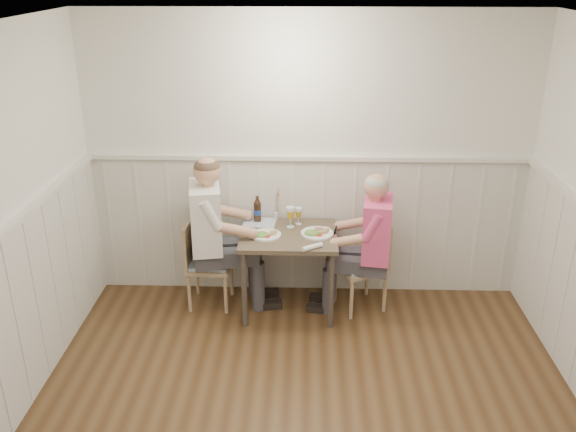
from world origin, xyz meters
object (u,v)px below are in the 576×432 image
at_px(dining_table, 289,245).
at_px(diner_cream, 213,246).
at_px(chair_right, 366,262).
at_px(beer_bottle, 257,210).
at_px(grass_vase, 276,205).
at_px(man_in_pink, 371,255).
at_px(chair_left, 204,260).

distance_m(dining_table, diner_cream, 0.68).
distance_m(dining_table, chair_right, 0.72).
distance_m(beer_bottle, grass_vase, 0.18).
relative_size(dining_table, diner_cream, 0.58).
height_order(man_in_pink, beer_bottle, man_in_pink).
bearing_deg(dining_table, beer_bottle, 138.03).
bearing_deg(dining_table, chair_left, 174.53).
distance_m(chair_right, grass_vase, 0.96).
height_order(chair_left, man_in_pink, man_in_pink).
relative_size(diner_cream, grass_vase, 4.43).
bearing_deg(beer_bottle, man_in_pink, -15.54).
bearing_deg(grass_vase, dining_table, -67.63).
relative_size(beer_bottle, grass_vase, 0.74).
height_order(chair_right, beer_bottle, beer_bottle).
distance_m(chair_right, man_in_pink, 0.15).
bearing_deg(dining_table, diner_cream, 178.76).
bearing_deg(grass_vase, chair_right, -15.61).
bearing_deg(beer_bottle, chair_right, -10.53).
xyz_separation_m(chair_right, chair_left, (-1.46, -0.01, -0.01)).
distance_m(chair_left, grass_vase, 0.82).
height_order(chair_right, chair_left, chair_right).
bearing_deg(chair_right, chair_left, -179.78).
bearing_deg(dining_table, grass_vase, 112.37).
relative_size(chair_left, beer_bottle, 3.34).
height_order(dining_table, beer_bottle, beer_bottle).
xyz_separation_m(dining_table, chair_right, (0.69, 0.08, -0.19)).
xyz_separation_m(chair_left, beer_bottle, (0.48, 0.19, 0.42)).
bearing_deg(chair_left, man_in_pink, -3.58).
height_order(dining_table, man_in_pink, man_in_pink).
distance_m(chair_right, chair_left, 1.46).
xyz_separation_m(dining_table, beer_bottle, (-0.29, 0.26, 0.22)).
distance_m(man_in_pink, diner_cream, 1.40).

